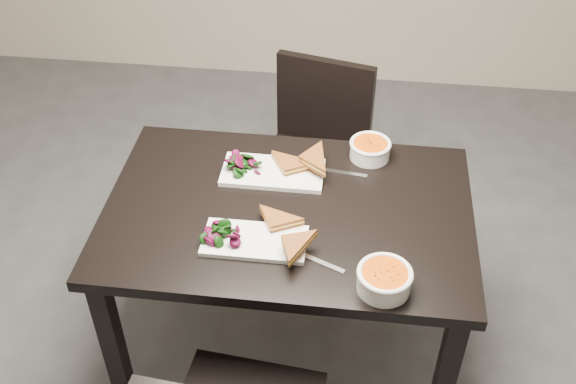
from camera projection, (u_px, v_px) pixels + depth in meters
The scene contains 12 objects.
table at pixel (288, 230), 2.28m from camera, with size 1.20×0.80×0.75m.
chair_far at pixel (315, 148), 2.91m from camera, with size 0.51×0.51×0.85m.
plate_near at pixel (255, 241), 2.09m from camera, with size 0.32×0.16×0.02m, color white.
sandwich_near at pixel (276, 231), 2.07m from camera, with size 0.16×0.12×0.05m, color #9F5221, non-canonical shape.
salad_near at pixel (222, 231), 2.08m from camera, with size 0.10×0.09×0.04m, color black, non-canonical shape.
soup_bowl_near at pixel (384, 279), 1.92m from camera, with size 0.16×0.16×0.07m.
cutlery_near at pixel (318, 261), 2.03m from camera, with size 0.18×0.02×0.00m, color silver.
plate_far at pixel (273, 172), 2.34m from camera, with size 0.35×0.18×0.02m, color white.
sandwich_far at pixel (291, 168), 2.30m from camera, with size 0.18×0.13×0.06m, color #9F5221, non-canonical shape.
salad_far at pixel (244, 163), 2.33m from camera, with size 0.11×0.10×0.05m, color black, non-canonical shape.
soup_bowl_far at pixel (370, 149), 2.40m from camera, with size 0.15×0.15×0.07m.
cutlery_far at pixel (341, 172), 2.35m from camera, with size 0.18×0.02×0.00m, color silver.
Camera 1 is at (0.16, -1.26, 2.22)m, focal length 42.37 mm.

